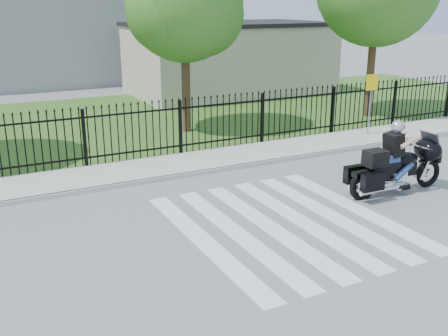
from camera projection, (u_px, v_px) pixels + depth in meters
name	position (u px, v px, depth m)	size (l,w,h in m)	color
ground	(285.00, 224.00, 11.65)	(120.00, 120.00, 0.00)	slate
crosswalk	(285.00, 223.00, 11.65)	(5.00, 5.50, 0.01)	silver
sidewalk	(194.00, 162.00, 15.87)	(40.00, 2.00, 0.12)	#ADAAA3
curb	(208.00, 172.00, 15.02)	(40.00, 0.12, 0.12)	#ADAAA3
grass_strip	(125.00, 120.00, 21.81)	(40.00, 12.00, 0.02)	#325D20
iron_fence	(180.00, 129.00, 16.46)	(26.00, 0.04, 1.80)	black
tree_mid	(184.00, 3.00, 18.51)	(4.20, 4.20, 6.78)	#382316
building_low	(229.00, 60.00, 27.72)	(10.00, 6.00, 3.50)	#BFB49F
building_low_roof	(229.00, 24.00, 27.16)	(10.20, 6.20, 0.20)	black
motorcycle_rider	(396.00, 163.00, 13.28)	(2.96, 0.92, 1.96)	black
traffic_sign	(371.00, 92.00, 18.62)	(0.47, 0.09, 2.15)	gray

